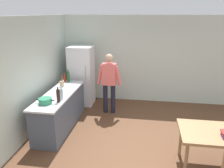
% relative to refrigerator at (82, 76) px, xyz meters
% --- Properties ---
extents(ground_plane, '(14.00, 14.00, 0.00)m').
position_rel_refrigerator_xyz_m(ground_plane, '(1.90, -2.40, -0.90)').
color(ground_plane, brown).
extents(wall_back, '(6.40, 0.12, 2.70)m').
position_rel_refrigerator_xyz_m(wall_back, '(1.90, 0.60, 0.45)').
color(wall_back, silver).
rests_on(wall_back, ground_plane).
extents(wall_left, '(0.12, 5.60, 2.70)m').
position_rel_refrigerator_xyz_m(wall_left, '(-0.70, -2.20, 0.45)').
color(wall_left, silver).
rests_on(wall_left, ground_plane).
extents(kitchen_counter, '(0.64, 2.20, 0.90)m').
position_rel_refrigerator_xyz_m(kitchen_counter, '(-0.10, -1.60, -0.45)').
color(kitchen_counter, '#4C5666').
rests_on(kitchen_counter, ground_plane).
extents(refrigerator, '(0.70, 0.67, 1.80)m').
position_rel_refrigerator_xyz_m(refrigerator, '(0.00, 0.00, 0.00)').
color(refrigerator, white).
rests_on(refrigerator, ground_plane).
extents(person, '(0.70, 0.22, 1.70)m').
position_rel_refrigerator_xyz_m(person, '(0.95, -0.55, 0.08)').
color(person, '#1E1E2D').
rests_on(person, ground_plane).
extents(dining_table, '(1.40, 0.90, 0.75)m').
position_rel_refrigerator_xyz_m(dining_table, '(3.30, -2.70, -0.23)').
color(dining_table, '#9E754C').
rests_on(dining_table, ground_plane).
extents(cooking_pot, '(0.40, 0.28, 0.12)m').
position_rel_refrigerator_xyz_m(cooking_pot, '(-0.15, -2.26, 0.06)').
color(cooking_pot, '#2D845B').
rests_on(cooking_pot, kitchen_counter).
extents(utensil_jar, '(0.11, 0.11, 0.32)m').
position_rel_refrigerator_xyz_m(utensil_jar, '(-0.22, -1.09, 0.08)').
color(utensil_jar, tan).
rests_on(utensil_jar, kitchen_counter).
extents(bottle_water_clear, '(0.07, 0.07, 0.30)m').
position_rel_refrigerator_xyz_m(bottle_water_clear, '(0.10, -1.96, 0.13)').
color(bottle_water_clear, silver).
rests_on(bottle_water_clear, kitchen_counter).
extents(bottle_sauce_red, '(0.06, 0.06, 0.24)m').
position_rel_refrigerator_xyz_m(bottle_sauce_red, '(-0.31, -0.64, 0.10)').
color(bottle_sauce_red, '#B22319').
rests_on(bottle_sauce_red, kitchen_counter).
extents(bottle_wine_dark, '(0.08, 0.08, 0.34)m').
position_rel_refrigerator_xyz_m(bottle_wine_dark, '(0.10, -2.13, 0.15)').
color(bottle_wine_dark, black).
rests_on(bottle_wine_dark, kitchen_counter).
extents(bottle_wine_green, '(0.08, 0.08, 0.34)m').
position_rel_refrigerator_xyz_m(bottle_wine_green, '(-0.20, -0.63, 0.15)').
color(bottle_wine_green, '#1E5123').
rests_on(bottle_wine_green, kitchen_counter).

